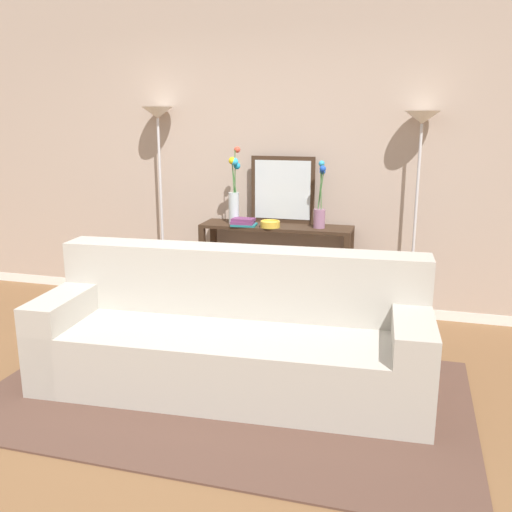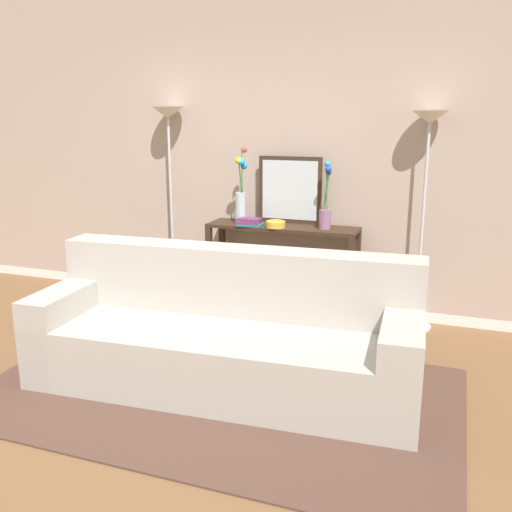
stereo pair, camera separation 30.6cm
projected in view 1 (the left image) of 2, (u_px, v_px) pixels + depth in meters
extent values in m
cube|color=brown|center=(152.00, 423.00, 3.29)|extent=(16.00, 16.00, 0.02)
cube|color=white|center=(257.00, 297.00, 5.42)|extent=(12.00, 0.15, 0.09)
cube|color=#B29E8E|center=(257.00, 143.00, 5.07)|extent=(12.00, 0.14, 2.82)
cube|color=#51382D|center=(226.00, 394.00, 3.60)|extent=(3.03, 1.79, 0.01)
cube|color=#ADA89E|center=(231.00, 358.00, 3.64)|extent=(2.54, 1.00, 0.42)
cube|color=#ADA89E|center=(241.00, 281.00, 3.82)|extent=(2.50, 0.41, 0.46)
cube|color=#ADA89E|center=(72.00, 332.00, 3.85)|extent=(0.29, 0.87, 0.60)
cube|color=#ADA89E|center=(410.00, 361.00, 3.39)|extent=(0.29, 0.87, 0.60)
cube|color=#382619|center=(276.00, 227.00, 4.89)|extent=(1.32, 0.35, 0.03)
cube|color=#382619|center=(276.00, 298.00, 5.05)|extent=(1.22, 0.29, 0.01)
cube|color=#382619|center=(203.00, 271.00, 5.02)|extent=(0.05, 0.05, 0.79)
cube|color=#382619|center=(346.00, 282.00, 4.69)|extent=(0.05, 0.05, 0.79)
cube|color=#382619|center=(214.00, 263.00, 5.30)|extent=(0.05, 0.05, 0.79)
cube|color=#382619|center=(350.00, 273.00, 4.96)|extent=(0.05, 0.05, 0.79)
cylinder|color=silver|center=(165.00, 299.00, 5.45)|extent=(0.26, 0.26, 0.02)
cylinder|color=silver|center=(161.00, 212.00, 5.24)|extent=(0.02, 0.02, 1.70)
cone|color=silver|center=(157.00, 112.00, 5.02)|extent=(0.28, 0.28, 0.10)
cylinder|color=silver|center=(408.00, 322.00, 4.85)|extent=(0.26, 0.26, 0.02)
cylinder|color=silver|center=(415.00, 227.00, 4.64)|extent=(0.02, 0.02, 1.66)
cone|color=silver|center=(422.00, 117.00, 4.43)|extent=(0.28, 0.28, 0.10)
cube|color=#382619|center=(283.00, 190.00, 4.95)|extent=(0.57, 0.02, 0.59)
cube|color=silver|center=(282.00, 190.00, 4.94)|extent=(0.50, 0.01, 0.52)
cylinder|color=silver|center=(234.00, 208.00, 4.93)|extent=(0.09, 0.09, 0.28)
cylinder|color=#3D7538|center=(235.00, 171.00, 4.86)|extent=(0.02, 0.05, 0.37)
sphere|color=#DA4935|center=(237.00, 150.00, 4.82)|extent=(0.05, 0.05, 0.05)
cylinder|color=#3D7538|center=(235.00, 179.00, 4.88)|extent=(0.02, 0.02, 0.23)
sphere|color=#20A1D9|center=(237.00, 166.00, 4.86)|extent=(0.06, 0.06, 0.06)
cylinder|color=#3D7538|center=(233.00, 177.00, 4.85)|extent=(0.02, 0.01, 0.28)
sphere|color=yellow|center=(232.00, 161.00, 4.80)|extent=(0.06, 0.06, 0.06)
cylinder|color=#3D7538|center=(234.00, 177.00, 4.86)|extent=(0.04, 0.03, 0.27)
sphere|color=#2DADE4|center=(234.00, 162.00, 4.81)|extent=(0.07, 0.07, 0.07)
cylinder|color=gray|center=(319.00, 219.00, 4.76)|extent=(0.10, 0.10, 0.16)
cylinder|color=#3D7538|center=(321.00, 189.00, 4.68)|extent=(0.02, 0.02, 0.34)
sphere|color=blue|center=(323.00, 169.00, 4.62)|extent=(0.05, 0.05, 0.05)
cylinder|color=#3D7538|center=(321.00, 190.00, 4.71)|extent=(0.05, 0.02, 0.31)
sphere|color=blue|center=(323.00, 172.00, 4.69)|extent=(0.05, 0.05, 0.05)
cylinder|color=#3D7538|center=(320.00, 187.00, 4.71)|extent=(0.04, 0.01, 0.38)
sphere|color=#2E9BCA|center=(322.00, 164.00, 4.68)|extent=(0.05, 0.05, 0.05)
cylinder|color=gold|center=(270.00, 225.00, 4.80)|extent=(0.17, 0.17, 0.05)
torus|color=gold|center=(270.00, 221.00, 4.79)|extent=(0.17, 0.17, 0.01)
cube|color=#1E7075|center=(244.00, 225.00, 4.86)|extent=(0.23, 0.17, 0.02)
cube|color=#6B3360|center=(243.00, 222.00, 4.86)|extent=(0.21, 0.15, 0.02)
cube|color=#6B3360|center=(243.00, 220.00, 4.85)|extent=(0.20, 0.14, 0.02)
cube|color=tan|center=(221.00, 302.00, 5.21)|extent=(0.04, 0.18, 0.12)
cube|color=navy|center=(224.00, 303.00, 5.20)|extent=(0.03, 0.13, 0.10)
cube|color=maroon|center=(229.00, 303.00, 5.19)|extent=(0.06, 0.17, 0.13)
cube|color=#6B3360|center=(233.00, 303.00, 5.18)|extent=(0.03, 0.14, 0.13)
cube|color=gold|center=(238.00, 305.00, 5.17)|extent=(0.05, 0.16, 0.10)
cube|color=#B77F33|center=(242.00, 305.00, 5.16)|extent=(0.03, 0.18, 0.10)
cube|color=#BC3328|center=(246.00, 306.00, 5.15)|extent=(0.06, 0.17, 0.10)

